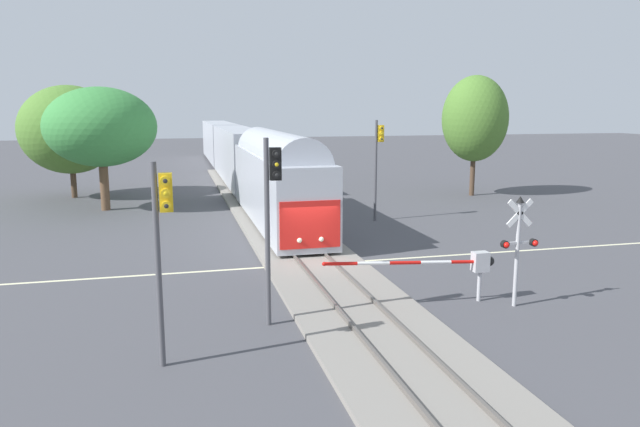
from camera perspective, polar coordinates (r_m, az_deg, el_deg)
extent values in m
plane|color=#47474C|center=(26.23, -0.68, -4.91)|extent=(220.00, 220.00, 0.00)
cube|color=beige|center=(26.23, -0.68, -4.91)|extent=(44.00, 0.20, 0.01)
cube|color=gray|center=(26.20, -0.68, -4.72)|extent=(4.40, 80.00, 0.18)
cube|color=#56514C|center=(26.01, -2.22, -4.48)|extent=(0.10, 80.00, 0.14)
cube|color=#56514C|center=(26.33, 0.84, -4.29)|extent=(0.10, 80.00, 0.14)
cube|color=#B2B7C1|center=(34.50, -4.16, 2.57)|extent=(3.00, 17.03, 3.90)
cube|color=red|center=(26.33, -0.95, -1.09)|extent=(2.76, 0.08, 2.15)
cylinder|color=#B2B7C1|center=(34.30, -4.20, 5.60)|extent=(2.76, 15.33, 2.76)
sphere|color=#F4F2CC|center=(26.36, -2.00, -2.60)|extent=(0.24, 0.24, 0.24)
sphere|color=#F4F2CC|center=(26.58, 0.11, -2.48)|extent=(0.24, 0.24, 0.24)
cube|color=#B7BCC6|center=(54.09, -7.81, 5.65)|extent=(3.00, 21.00, 4.60)
cube|color=black|center=(54.25, -6.22, 6.01)|extent=(0.04, 18.90, 0.90)
cube|color=gold|center=(54.37, -6.18, 4.49)|extent=(0.04, 19.32, 0.36)
cube|color=#B7BCC6|center=(75.85, -9.63, 6.89)|extent=(3.00, 21.00, 4.60)
cube|color=black|center=(75.96, -8.50, 7.15)|extent=(0.04, 18.90, 0.90)
cube|color=gold|center=(76.05, -8.46, 6.06)|extent=(0.04, 19.32, 0.36)
cylinder|color=#B7B7BC|center=(22.03, 15.06, -6.75)|extent=(0.14, 0.14, 1.10)
cube|color=#B7B7BC|center=(21.79, 15.17, -4.49)|extent=(0.56, 0.40, 0.70)
sphere|color=black|center=(21.96, 15.97, -4.41)|extent=(0.36, 0.36, 0.36)
cylinder|color=red|center=(21.51, 13.84, -4.54)|extent=(1.15, 0.12, 0.18)
cylinder|color=white|center=(21.00, 11.07, -4.63)|extent=(1.15, 0.12, 0.18)
cylinder|color=red|center=(20.54, 8.17, -4.71)|extent=(1.15, 0.12, 0.18)
cylinder|color=white|center=(20.13, 5.15, -4.78)|extent=(1.15, 0.12, 0.18)
cylinder|color=red|center=(19.78, 2.00, -4.85)|extent=(1.15, 0.12, 0.18)
sphere|color=red|center=(19.62, 0.39, -4.87)|extent=(0.14, 0.14, 0.14)
cylinder|color=#B2B2B7|center=(21.51, 18.42, -3.82)|extent=(0.14, 0.14, 3.65)
cube|color=white|center=(21.19, 18.68, 0.03)|extent=(0.98, 0.05, 0.98)
cube|color=white|center=(21.19, 18.68, 0.03)|extent=(0.98, 0.05, 0.98)
cube|color=#B2B2B7|center=(21.41, 18.49, -2.69)|extent=(1.10, 0.08, 0.08)
cylinder|color=black|center=(21.04, 17.37, -2.85)|extent=(0.26, 0.18, 0.26)
cylinder|color=black|center=(21.62, 19.86, -2.64)|extent=(0.26, 0.18, 0.26)
sphere|color=red|center=(20.96, 17.51, -2.90)|extent=(0.20, 0.20, 0.20)
sphere|color=red|center=(21.54, 20.01, -2.70)|extent=(0.20, 0.20, 0.20)
cone|color=black|center=(21.14, 18.72, 1.30)|extent=(0.28, 0.28, 0.22)
cylinder|color=#4C4C51|center=(18.47, -5.08, -1.95)|extent=(0.16, 0.16, 5.93)
cube|color=black|center=(18.18, -4.31, 4.78)|extent=(0.34, 0.26, 1.00)
sphere|color=#262626|center=(18.01, -4.24, 5.75)|extent=(0.20, 0.20, 0.20)
cylinder|color=black|center=(17.98, -4.23, 5.75)|extent=(0.24, 0.10, 0.24)
sphere|color=yellow|center=(18.03, -4.23, 4.74)|extent=(0.20, 0.20, 0.20)
cylinder|color=black|center=(18.00, -4.22, 4.73)|extent=(0.24, 0.10, 0.24)
sphere|color=#262626|center=(18.07, -4.22, 3.73)|extent=(0.20, 0.20, 0.20)
cylinder|color=black|center=(18.04, -4.20, 3.72)|extent=(0.24, 0.10, 0.24)
cylinder|color=#4C4C51|center=(16.04, -15.30, -4.96)|extent=(0.16, 0.16, 5.49)
cube|color=gold|center=(15.65, -14.61, 1.98)|extent=(0.34, 0.26, 1.00)
sphere|color=#262626|center=(15.46, -14.67, 3.07)|extent=(0.20, 0.20, 0.20)
cylinder|color=gold|center=(15.43, -14.67, 3.06)|extent=(0.24, 0.10, 0.24)
sphere|color=yellow|center=(15.50, -14.62, 1.90)|extent=(0.20, 0.20, 0.20)
cylinder|color=gold|center=(15.47, -14.62, 1.89)|extent=(0.24, 0.10, 0.24)
sphere|color=#262626|center=(15.55, -14.56, 0.73)|extent=(0.20, 0.20, 0.20)
cylinder|color=gold|center=(15.52, -14.56, 0.72)|extent=(0.24, 0.10, 0.24)
cylinder|color=#4C4C51|center=(35.94, 5.38, 4.10)|extent=(0.16, 0.16, 6.08)
cube|color=gold|center=(35.86, 5.86, 7.67)|extent=(0.34, 0.26, 1.00)
sphere|color=#262626|center=(35.71, 5.95, 8.17)|extent=(0.20, 0.20, 0.20)
cylinder|color=gold|center=(35.68, 5.97, 8.17)|extent=(0.24, 0.10, 0.24)
sphere|color=yellow|center=(35.72, 5.94, 7.65)|extent=(0.20, 0.20, 0.20)
cylinder|color=gold|center=(35.69, 5.96, 7.65)|extent=(0.24, 0.10, 0.24)
sphere|color=#262626|center=(35.74, 5.93, 7.14)|extent=(0.20, 0.20, 0.20)
cylinder|color=gold|center=(35.71, 5.95, 7.14)|extent=(0.24, 0.10, 0.24)
cylinder|color=#4C3828|center=(47.80, 14.46, 3.78)|extent=(0.38, 0.38, 3.50)
ellipsoid|color=#4C7A2D|center=(47.53, 14.69, 8.82)|extent=(5.02, 5.02, 6.56)
cylinder|color=brown|center=(42.17, -20.03, 2.72)|extent=(0.59, 0.59, 3.59)
ellipsoid|color=#38843D|center=(41.88, -20.35, 7.82)|extent=(7.22, 7.22, 5.22)
cylinder|color=#4C3828|center=(48.94, -22.63, 2.98)|extent=(0.42, 0.42, 2.69)
ellipsoid|color=#4C7A2D|center=(48.66, -22.94, 7.44)|extent=(7.34, 7.34, 6.60)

